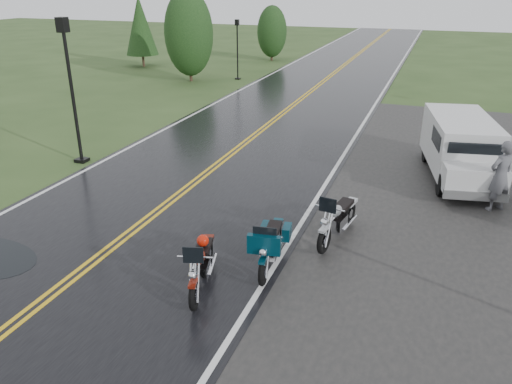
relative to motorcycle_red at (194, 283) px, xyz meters
The scene contains 12 objects.
ground 3.33m from the motorcycle_red, 151.57° to the left, with size 120.00×120.00×0.00m, color #2D471E.
road 11.92m from the motorcycle_red, 103.97° to the left, with size 8.00×100.00×0.04m, color black.
motorcycle_red is the anchor object (origin of this frame).
motorcycle_teal 1.53m from the motorcycle_red, 52.21° to the left, with size 0.76×2.10×1.24m, color #052B38, non-canonical shape.
motorcycle_silver 3.37m from the motorcycle_red, 57.81° to the left, with size 0.80×2.19×1.29m, color #A6AAAE, non-canonical shape.
van_white 8.43m from the motorcycle_red, 59.98° to the left, with size 1.81×4.83×1.90m, color silver, non-canonical shape.
person_at_van 8.79m from the motorcycle_red, 50.45° to the left, with size 0.70×0.46×1.93m, color #505056.
lamp_post_near_left 9.83m from the motorcycle_red, 139.85° to the left, with size 0.41×0.41×4.75m, color black, non-canonical shape.
lamp_post_far_left 23.84m from the motorcycle_red, 109.95° to the left, with size 0.31×0.31×3.61m, color black, non-canonical shape.
tree_left_mid 23.48m from the motorcycle_red, 116.98° to the left, with size 2.92×2.92×4.56m, color #1E3D19, non-canonical shape.
tree_left_far 31.96m from the motorcycle_red, 105.73° to the left, with size 2.24×2.24×3.45m, color #1E3D19, non-canonical shape.
pine_left_far 29.82m from the motorcycle_red, 123.50° to the left, with size 2.26×2.26×4.70m, color #1E3D19, non-canonical shape.
Camera 1 is at (6.59, -8.44, 5.73)m, focal length 35.00 mm.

